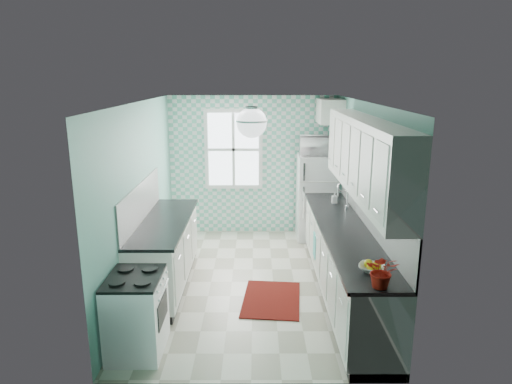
{
  "coord_description": "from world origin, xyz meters",
  "views": [
    {
      "loc": [
        0.04,
        -5.93,
        2.83
      ],
      "look_at": [
        0.05,
        0.25,
        1.25
      ],
      "focal_mm": 32.0,
      "sensor_mm": 36.0,
      "label": 1
    }
  ],
  "objects_px": {
    "sink": "(335,209)",
    "fridge": "(316,197)",
    "ceiling_light": "(252,122)",
    "microwave": "(318,146)",
    "fruit_bowl": "(372,268)",
    "potted_plant": "(382,271)",
    "stove": "(136,313)"
  },
  "relations": [
    {
      "from": "potted_plant",
      "to": "ceiling_light",
      "type": "bearing_deg",
      "value": 132.87
    },
    {
      "from": "fruit_bowl",
      "to": "microwave",
      "type": "relative_size",
      "value": 0.43
    },
    {
      "from": "fridge",
      "to": "microwave",
      "type": "relative_size",
      "value": 2.53
    },
    {
      "from": "sink",
      "to": "potted_plant",
      "type": "bearing_deg",
      "value": -90.32
    },
    {
      "from": "potted_plant",
      "to": "microwave",
      "type": "xyz_separation_m",
      "value": [
        -0.09,
        3.9,
        0.57
      ]
    },
    {
      "from": "stove",
      "to": "sink",
      "type": "bearing_deg",
      "value": 40.14
    },
    {
      "from": "fridge",
      "to": "sink",
      "type": "relative_size",
      "value": 2.83
    },
    {
      "from": "fridge",
      "to": "microwave",
      "type": "bearing_deg",
      "value": 57.86
    },
    {
      "from": "sink",
      "to": "fruit_bowl",
      "type": "xyz_separation_m",
      "value": [
        -0.0,
        -2.19,
        0.04
      ]
    },
    {
      "from": "ceiling_light",
      "to": "fridge",
      "type": "bearing_deg",
      "value": 66.98
    },
    {
      "from": "ceiling_light",
      "to": "fridge",
      "type": "relative_size",
      "value": 0.23
    },
    {
      "from": "ceiling_light",
      "to": "fridge",
      "type": "distance_m",
      "value": 3.24
    },
    {
      "from": "fridge",
      "to": "sink",
      "type": "bearing_deg",
      "value": -82.68
    },
    {
      "from": "fridge",
      "to": "stove",
      "type": "relative_size",
      "value": 1.82
    },
    {
      "from": "fruit_bowl",
      "to": "microwave",
      "type": "bearing_deg",
      "value": 91.46
    },
    {
      "from": "ceiling_light",
      "to": "sink",
      "type": "relative_size",
      "value": 0.66
    },
    {
      "from": "stove",
      "to": "fruit_bowl",
      "type": "distance_m",
      "value": 2.46
    },
    {
      "from": "stove",
      "to": "potted_plant",
      "type": "height_order",
      "value": "potted_plant"
    },
    {
      "from": "ceiling_light",
      "to": "potted_plant",
      "type": "bearing_deg",
      "value": -47.13
    },
    {
      "from": "microwave",
      "to": "fruit_bowl",
      "type": "bearing_deg",
      "value": 95.18
    },
    {
      "from": "microwave",
      "to": "potted_plant",
      "type": "bearing_deg",
      "value": 95.04
    },
    {
      "from": "sink",
      "to": "fruit_bowl",
      "type": "height_order",
      "value": "sink"
    },
    {
      "from": "ceiling_light",
      "to": "sink",
      "type": "xyz_separation_m",
      "value": [
        1.2,
        1.26,
        -1.39
      ]
    },
    {
      "from": "stove",
      "to": "sink",
      "type": "relative_size",
      "value": 1.56
    },
    {
      "from": "ceiling_light",
      "to": "fridge",
      "type": "height_order",
      "value": "ceiling_light"
    },
    {
      "from": "ceiling_light",
      "to": "potted_plant",
      "type": "height_order",
      "value": "ceiling_light"
    },
    {
      "from": "fridge",
      "to": "ceiling_light",
      "type": "bearing_deg",
      "value": -109.7
    },
    {
      "from": "microwave",
      "to": "sink",
      "type": "bearing_deg",
      "value": 97.71
    },
    {
      "from": "fruit_bowl",
      "to": "sink",
      "type": "bearing_deg",
      "value": 89.9
    },
    {
      "from": "fruit_bowl",
      "to": "microwave",
      "type": "distance_m",
      "value": 3.61
    },
    {
      "from": "microwave",
      "to": "fridge",
      "type": "bearing_deg",
      "value": 58.26
    },
    {
      "from": "sink",
      "to": "fridge",
      "type": "bearing_deg",
      "value": 93.77
    }
  ]
}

